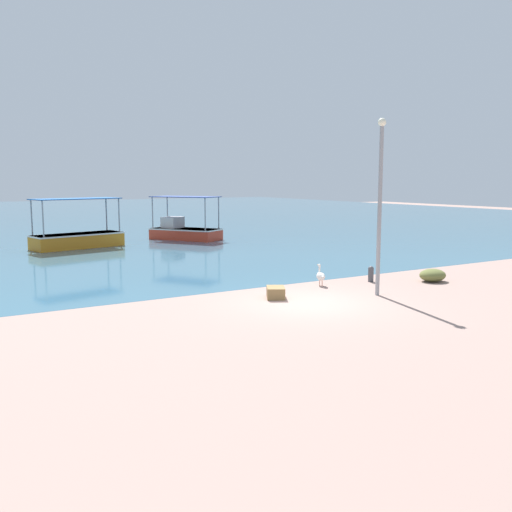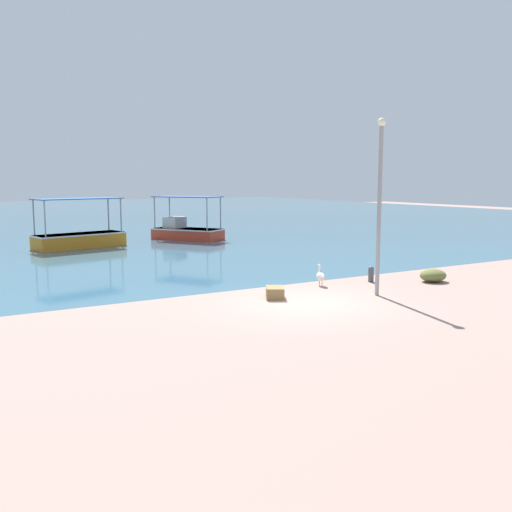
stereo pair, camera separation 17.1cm
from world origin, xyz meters
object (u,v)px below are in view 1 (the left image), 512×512
Objects in this scene: fishing_boat_center at (184,230)px; cargo_crate at (276,293)px; pelican at (321,276)px; lamp_post at (380,197)px; fishing_boat_near_left at (78,238)px; net_pile at (433,275)px; mooring_bollard at (371,273)px.

fishing_boat_center is 5.96× the size of cargo_crate.
lamp_post reaches higher than pelican.
fishing_boat_near_left is at bearing 105.91° from lamp_post.
fishing_boat_near_left is 17.29m from pelican.
pelican reaches higher than net_pile.
mooring_bollard is 0.57× the size of net_pile.
fishing_boat_center is 17.86m from pelican.
mooring_bollard is at bearing 7.91° from cargo_crate.
mooring_bollard is (6.95, -16.94, -0.25)m from fishing_boat_near_left.
pelican is 3.82m from lamp_post.
net_pile is (1.89, -19.23, -0.36)m from fishing_boat_center.
fishing_boat_center is 8.00× the size of mooring_bollard.
fishing_boat_near_left reaches higher than net_pile.
net_pile is (9.04, -18.14, -0.33)m from fishing_boat_near_left.
net_pile is 1.31× the size of cargo_crate.
mooring_bollard reaches higher than net_pile.
fishing_boat_near_left is 19.91m from lamp_post.
lamp_post reaches higher than cargo_crate.
fishing_boat_center is 19.37m from cargo_crate.
net_pile is at bearing 12.83° from lamp_post.
fishing_boat_near_left is 6.58× the size of cargo_crate.
lamp_post is 9.68× the size of mooring_bollard.
fishing_boat_near_left is 5.01× the size of net_pile.
lamp_post is 4.83m from net_pile.
fishing_boat_center is 19.32m from net_pile.
fishing_boat_center reaches higher than net_pile.
lamp_post is 7.22× the size of cargo_crate.
fishing_boat_center is at bearing 75.04° from cargo_crate.
pelican is at bearing 104.90° from lamp_post.
lamp_post is at bearing -127.45° from mooring_bollard.
mooring_bollard is (1.55, 2.02, -2.99)m from lamp_post.
pelican is at bearing -97.60° from fishing_boat_center.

